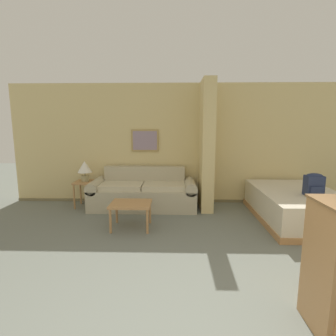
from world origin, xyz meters
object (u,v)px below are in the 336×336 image
at_px(couch, 143,193).
at_px(coffee_table, 131,206).
at_px(backpack, 314,184).
at_px(bed, 297,205).
at_px(table_lamp, 85,168).

xyz_separation_m(couch, coffee_table, (-0.08, -1.12, 0.07)).
bearing_deg(backpack, bed, 108.36).
xyz_separation_m(couch, table_lamp, (-1.23, 0.04, 0.51)).
bearing_deg(couch, backpack, -17.81).
distance_m(bed, backpack, 0.57).
xyz_separation_m(couch, bed, (2.88, -0.64, -0.04)).
relative_size(table_lamp, bed, 0.21).
height_order(couch, table_lamp, table_lamp).
xyz_separation_m(table_lamp, bed, (4.11, -0.69, -0.55)).
bearing_deg(bed, table_lamp, 170.52).
bearing_deg(bed, backpack, -71.64).
distance_m(table_lamp, backpack, 4.34).
relative_size(couch, coffee_table, 3.27).
bearing_deg(coffee_table, couch, 86.13).
xyz_separation_m(table_lamp, backpack, (4.22, -1.00, -0.08)).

